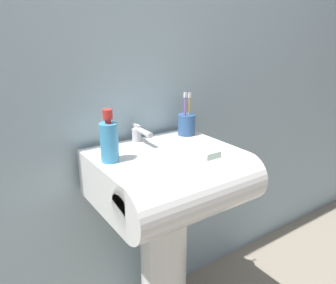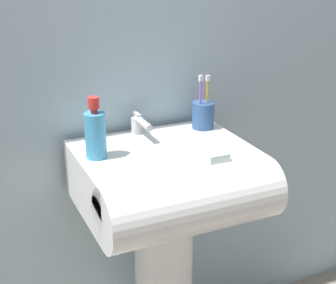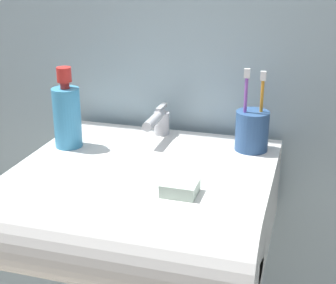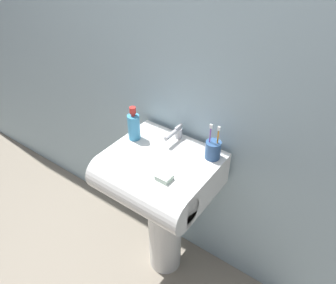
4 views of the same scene
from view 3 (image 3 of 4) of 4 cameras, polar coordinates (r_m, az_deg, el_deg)
The scene contains 5 objects.
sink_basin at distance 1.08m, azimuth -2.83°, elevation -7.49°, with size 0.52×0.47×0.18m.
faucet at distance 1.21m, azimuth -1.03°, elevation 2.34°, with size 0.04×0.14×0.07m.
toothbrush_cup at distance 1.14m, azimuth 9.29°, elevation 1.34°, with size 0.07×0.07×0.18m.
soap_bottle at distance 1.16m, azimuth -11.13°, elevation 2.97°, with size 0.06×0.06×0.18m.
bar_soap at distance 0.94m, azimuth 1.33°, elevation -5.10°, with size 0.06×0.06×0.02m, color silver.
Camera 3 is at (0.32, -0.96, 1.28)m, focal length 55.00 mm.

